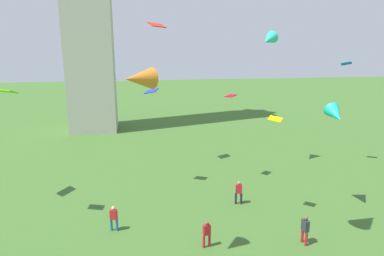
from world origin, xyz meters
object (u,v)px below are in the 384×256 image
object	(u,v)px
kite_flying_4	(336,115)
kite_flying_8	(151,91)
person_2	(207,232)
person_4	(305,228)
kite_flying_3	(5,91)
kite_flying_7	(139,79)
kite_flying_2	(231,96)
kite_flying_0	(157,25)
kite_flying_10	(275,119)
kite_flying_6	(269,40)
person_0	(114,217)
kite_flying_5	(346,63)
person_3	(239,191)

from	to	relation	value
kite_flying_4	kite_flying_8	xyz separation A→B (m)	(-11.71, 6.16, 1.06)
person_2	person_4	bearing A→B (deg)	-18.74
kite_flying_3	kite_flying_7	world-z (taller)	kite_flying_7
kite_flying_2	kite_flying_0	bearing A→B (deg)	-82.40
kite_flying_3	kite_flying_10	size ratio (longest dim) A/B	1.36
kite_flying_6	person_2	bearing A→B (deg)	-75.53
kite_flying_3	person_4	bearing A→B (deg)	-179.57
person_2	kite_flying_10	bearing A→B (deg)	17.96
kite_flying_0	kite_flying_8	distance (m)	7.08
person_0	person_2	bearing A→B (deg)	170.24
kite_flying_5	kite_flying_8	size ratio (longest dim) A/B	0.92
kite_flying_2	kite_flying_7	xyz separation A→B (m)	(-7.59, -10.87, 2.42)
kite_flying_7	kite_flying_10	bearing A→B (deg)	87.43
person_3	kite_flying_4	xyz separation A→B (m)	(5.83, -2.00, 5.85)
person_2	kite_flying_3	world-z (taller)	kite_flying_3
person_0	kite_flying_10	size ratio (longest dim) A/B	1.64
kite_flying_4	kite_flying_7	bearing A→B (deg)	-153.30
kite_flying_8	kite_flying_10	size ratio (longest dim) A/B	1.17
person_3	kite_flying_10	distance (m)	6.28
kite_flying_0	person_4	bearing A→B (deg)	90.31
person_0	kite_flying_5	bearing A→B (deg)	-140.03
kite_flying_3	kite_flying_4	distance (m)	20.79
kite_flying_2	kite_flying_6	xyz separation A→B (m)	(4.16, 2.74, 4.49)
person_2	kite_flying_2	distance (m)	12.01
person_2	kite_flying_2	bearing A→B (deg)	54.86
person_0	kite_flying_2	world-z (taller)	kite_flying_2
person_2	kite_flying_6	world-z (taller)	kite_flying_6
kite_flying_3	kite_flying_6	distance (m)	21.02
person_2	kite_flying_6	xyz separation A→B (m)	(8.22, 12.03, 10.95)
kite_flying_2	person_0	bearing A→B (deg)	-8.18
kite_flying_2	person_3	bearing A→B (deg)	39.62
kite_flying_2	kite_flying_8	bearing A→B (deg)	-41.18
person_2	kite_flying_8	world-z (taller)	kite_flying_8
person_0	person_4	distance (m)	11.47
kite_flying_0	kite_flying_2	world-z (taller)	kite_flying_0
kite_flying_4	kite_flying_10	xyz separation A→B (m)	(-4.27, -0.04, -0.12)
kite_flying_0	kite_flying_2	bearing A→B (deg)	114.92
kite_flying_5	kite_flying_8	xyz separation A→B (m)	(-17.90, -2.17, -1.86)
person_0	kite_flying_7	size ratio (longest dim) A/B	0.96
person_4	kite_flying_5	size ratio (longest dim) A/B	1.64
person_0	person_4	world-z (taller)	person_4
kite_flying_8	kite_flying_3	bearing A→B (deg)	58.44
kite_flying_3	kite_flying_8	size ratio (longest dim) A/B	1.17
kite_flying_6	kite_flying_10	world-z (taller)	kite_flying_6
kite_flying_2	kite_flying_8	xyz separation A→B (m)	(-6.44, -0.22, 0.54)
person_3	kite_flying_10	world-z (taller)	kite_flying_10
person_2	kite_flying_5	world-z (taller)	kite_flying_5
person_0	kite_flying_4	size ratio (longest dim) A/B	0.89
person_4	kite_flying_10	size ratio (longest dim) A/B	1.76
kite_flying_2	kite_flying_10	xyz separation A→B (m)	(1.00, -6.42, -0.64)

